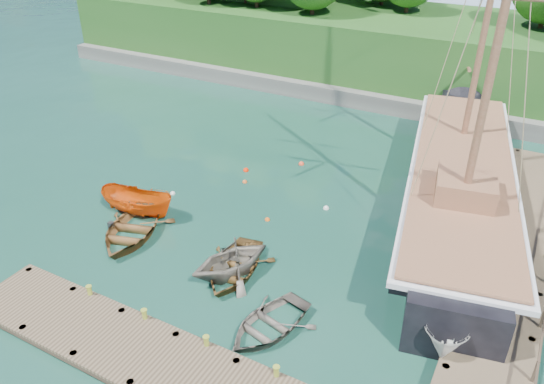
{
  "coord_description": "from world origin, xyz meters",
  "views": [
    {
      "loc": [
        11.08,
        -16.57,
        15.7
      ],
      "look_at": [
        -0.2,
        4.1,
        2.0
      ],
      "focal_mm": 35.0,
      "sensor_mm": 36.0,
      "label": 1
    }
  ],
  "objects": [
    {
      "name": "mooring_buoy_3",
      "position": [
        1.7,
        6.93,
        0.0
      ],
      "size": [
        0.33,
        0.33,
        0.33
      ],
      "primitive_type": "sphere",
      "color": "white",
      "rests_on": "ground"
    },
    {
      "name": "bollard_0",
      "position": [
        -4.0,
        -5.1,
        0.0
      ],
      "size": [
        0.26,
        0.26,
        0.45
      ],
      "primitive_type": "cylinder",
      "color": "olive",
      "rests_on": "ground"
    },
    {
      "name": "headland",
      "position": [
        -12.88,
        31.36,
        5.54
      ],
      "size": [
        51.0,
        19.31,
        12.9
      ],
      "color": "#474744",
      "rests_on": "ground"
    },
    {
      "name": "mooring_buoy_4",
      "position": [
        -4.58,
        8.68,
        0.0
      ],
      "size": [
        0.36,
        0.36,
        0.36
      ],
      "primitive_type": "sphere",
      "color": "#F92000",
      "rests_on": "ground"
    },
    {
      "name": "bollard_1",
      "position": [
        -1.0,
        -5.1,
        0.0
      ],
      "size": [
        0.26,
        0.26,
        0.45
      ],
      "primitive_type": "cylinder",
      "color": "olive",
      "rests_on": "ground"
    },
    {
      "name": "motorboat_orange",
      "position": [
        -7.1,
        1.48,
        0.0
      ],
      "size": [
        4.57,
        2.15,
        1.7
      ],
      "primitive_type": "imported",
      "rotation": [
        0.0,
        0.0,
        1.68
      ],
      "color": "#DD4C07",
      "rests_on": "ground"
    },
    {
      "name": "mooring_buoy_1",
      "position": [
        -3.86,
        7.34,
        0.0
      ],
      "size": [
        0.3,
        0.3,
        0.3
      ],
      "primitive_type": "sphere",
      "color": "#CF551D",
      "rests_on": "ground"
    },
    {
      "name": "dock_east",
      "position": [
        11.5,
        7.0,
        0.43
      ],
      "size": [
        3.2,
        24.0,
        1.1
      ],
      "color": "#433526",
      "rests_on": "ground"
    },
    {
      "name": "schooner",
      "position": [
        8.03,
        10.28,
        1.21
      ],
      "size": [
        9.39,
        29.07,
        21.76
      ],
      "rotation": [
        0.0,
        0.0,
        0.19
      ],
      "color": "black",
      "rests_on": "ground"
    },
    {
      "name": "rowboat_3",
      "position": [
        3.37,
        -2.75,
        0.0
      ],
      "size": [
        3.82,
        4.66,
        0.84
      ],
      "primitive_type": "imported",
      "rotation": [
        0.0,
        0.0,
        -0.25
      ],
      "color": "#5C554B",
      "rests_on": "ground"
    },
    {
      "name": "mooring_buoy_2",
      "position": [
        -0.62,
        4.34,
        0.0
      ],
      "size": [
        0.28,
        0.28,
        0.28
      ],
      "primitive_type": "sphere",
      "color": "#F85B10",
      "rests_on": "ground"
    },
    {
      "name": "rowboat_0",
      "position": [
        -6.03,
        -0.3,
        0.0
      ],
      "size": [
        4.88,
        5.82,
        1.03
      ],
      "primitive_type": "imported",
      "rotation": [
        0.0,
        0.0,
        0.3
      ],
      "color": "brown",
      "rests_on": "ground"
    },
    {
      "name": "mooring_buoy_0",
      "position": [
        -6.85,
        4.13,
        0.0
      ],
      "size": [
        0.3,
        0.3,
        0.3
      ],
      "primitive_type": "sphere",
      "color": "silver",
      "rests_on": "ground"
    },
    {
      "name": "cabin_boat_white",
      "position": [
        9.81,
        0.61,
        0.0
      ],
      "size": [
        2.33,
        5.25,
        1.97
      ],
      "primitive_type": "imported",
      "rotation": [
        0.0,
        0.0,
        0.08
      ],
      "color": "white",
      "rests_on": "ground"
    },
    {
      "name": "bollard_2",
      "position": [
        2.0,
        -5.1,
        0.0
      ],
      "size": [
        0.26,
        0.26,
        0.45
      ],
      "primitive_type": "cylinder",
      "color": "olive",
      "rests_on": "ground"
    },
    {
      "name": "rowboat_1",
      "position": [
        0.15,
        -0.52,
        0.0
      ],
      "size": [
        4.76,
        4.99,
        2.05
      ],
      "primitive_type": "imported",
      "rotation": [
        0.0,
        0.0,
        -0.47
      ],
      "color": "#6E675B",
      "rests_on": "ground"
    },
    {
      "name": "dock_near",
      "position": [
        2.0,
        -6.5,
        0.43
      ],
      "size": [
        20.0,
        3.2,
        1.1
      ],
      "color": "#433526",
      "rests_on": "ground"
    },
    {
      "name": "rowboat_2",
      "position": [
        0.19,
        -0.32,
        0.0
      ],
      "size": [
        3.83,
        4.87,
        0.91
      ],
      "primitive_type": "imported",
      "rotation": [
        0.0,
        0.0,
        0.16
      ],
      "color": "brown",
      "rests_on": "ground"
    },
    {
      "name": "mooring_buoy_5",
      "position": [
        -1.88,
        11.15,
        0.0
      ],
      "size": [
        0.37,
        0.37,
        0.37
      ],
      "primitive_type": "sphere",
      "color": "#F84522",
      "rests_on": "ground"
    },
    {
      "name": "ground",
      "position": [
        0.0,
        0.0,
        0.0
      ],
      "size": [
        160.0,
        160.0,
        0.0
      ],
      "primitive_type": "plane",
      "color": "#123D2D",
      "rests_on": "ground"
    }
  ]
}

